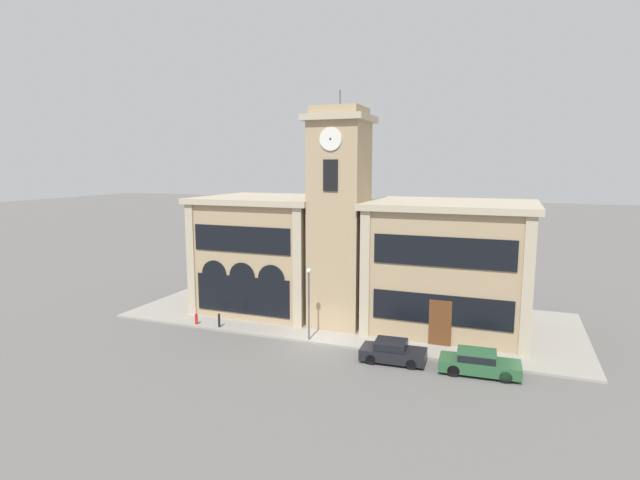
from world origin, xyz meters
The scene contains 10 objects.
ground_plane centered at (0.00, 0.00, 0.00)m, with size 300.00×300.00×0.00m, color #605E5B.
sidewalk_kerb centered at (0.00, 6.95, 0.07)m, with size 35.09×13.90×0.15m.
clock_tower centered at (0.00, 4.48, 8.24)m, with size 4.56×4.56×17.58m.
town_hall_left_wing centered at (-7.27, 7.19, 4.83)m, with size 10.78×10.05×9.61m.
town_hall_right_wing centered at (7.89, 7.20, 4.81)m, with size 12.01×10.05×9.56m.
parked_car_near centered at (5.48, -1.15, 0.71)m, with size 4.11×2.07×1.36m.
parked_car_mid centered at (10.63, -1.15, 0.73)m, with size 4.70×2.09×1.39m.
street_lamp centered at (-0.78, 0.34, 3.54)m, with size 0.36×0.36×5.08m.
bollard centered at (-8.13, 0.43, 0.67)m, with size 0.18×0.18×1.06m.
fire_hydrant centered at (-10.14, 0.40, 0.57)m, with size 0.22×0.22×0.87m.
Camera 1 is at (11.96, -30.60, 12.18)m, focal length 28.00 mm.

